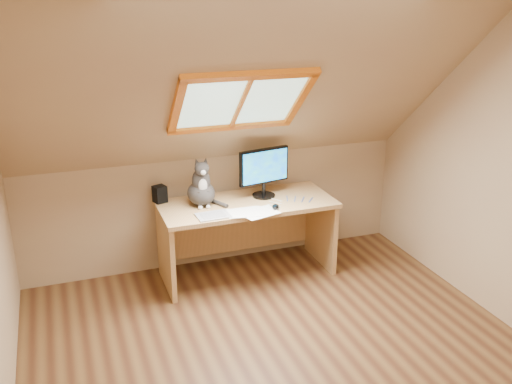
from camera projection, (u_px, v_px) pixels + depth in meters
name	position (u px, v px, depth m)	size (l,w,h in m)	color
ground	(292.00, 367.00, 3.84)	(3.50, 3.50, 0.00)	brown
room_shell	(303.00, 169.00, 3.28)	(3.52, 3.52, 2.41)	tan
desk	(244.00, 222.00, 5.02)	(1.50, 0.66, 0.68)	tan
monitor	(264.00, 169.00, 4.93)	(0.47, 0.20, 0.43)	black
cat	(201.00, 188.00, 4.77)	(0.24, 0.29, 0.43)	#3C3735
desk_speaker	(160.00, 194.00, 4.86)	(0.10, 0.10, 0.14)	black
graphics_tablet	(213.00, 216.00, 4.58)	(0.27, 0.19, 0.01)	#B2B2B7
mouse	(276.00, 207.00, 4.73)	(0.06, 0.10, 0.03)	black
papers	(254.00, 213.00, 4.65)	(0.35, 0.30, 0.01)	white
cables	(290.00, 201.00, 4.89)	(0.51, 0.26, 0.01)	silver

